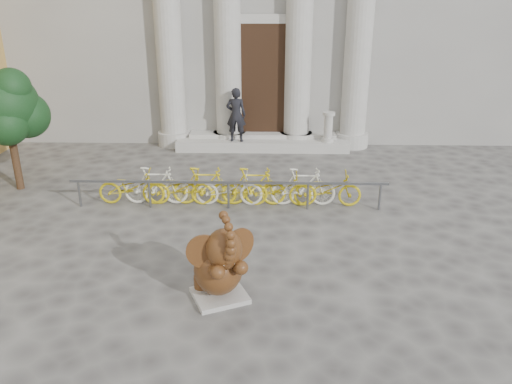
{
  "coord_description": "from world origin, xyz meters",
  "views": [
    {
      "loc": [
        0.24,
        -7.66,
        5.01
      ],
      "look_at": [
        -0.04,
        2.33,
        1.1
      ],
      "focal_mm": 35.0,
      "sensor_mm": 36.0,
      "label": 1
    }
  ],
  "objects_px": {
    "bike_rack": "(229,186)",
    "elephant_statue": "(219,266)",
    "pedestrian": "(236,115)",
    "tree": "(7,106)"
  },
  "relations": [
    {
      "from": "bike_rack",
      "to": "tree",
      "type": "bearing_deg",
      "value": 170.63
    },
    {
      "from": "elephant_statue",
      "to": "tree",
      "type": "distance_m",
      "value": 8.26
    },
    {
      "from": "tree",
      "to": "bike_rack",
      "type": "bearing_deg",
      "value": -9.37
    },
    {
      "from": "bike_rack",
      "to": "pedestrian",
      "type": "relative_size",
      "value": 4.34
    },
    {
      "from": "elephant_statue",
      "to": "bike_rack",
      "type": "relative_size",
      "value": 0.23
    },
    {
      "from": "elephant_statue",
      "to": "bike_rack",
      "type": "bearing_deg",
      "value": 68.47
    },
    {
      "from": "bike_rack",
      "to": "elephant_statue",
      "type": "bearing_deg",
      "value": -87.71
    },
    {
      "from": "elephant_statue",
      "to": "bike_rack",
      "type": "xyz_separation_m",
      "value": [
        -0.17,
        4.34,
        -0.16
      ]
    },
    {
      "from": "tree",
      "to": "pedestrian",
      "type": "relative_size",
      "value": 1.81
    },
    {
      "from": "bike_rack",
      "to": "pedestrian",
      "type": "bearing_deg",
      "value": 91.46
    }
  ]
}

